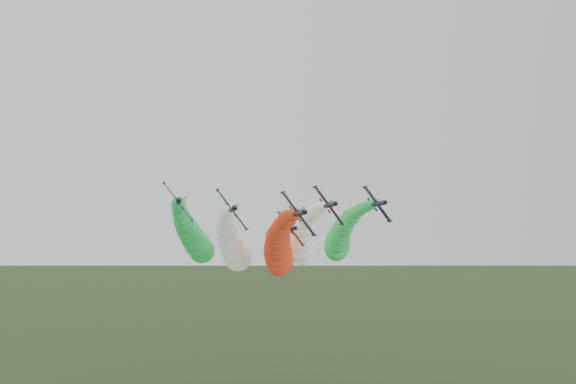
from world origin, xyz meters
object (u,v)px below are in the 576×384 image
Objects in this scene: jet_inner_left at (233,245)px; jet_inner_right at (303,240)px; jet_outer_left at (193,238)px; jet_trail at (277,254)px; jet_lead at (279,249)px; jet_outer_right at (340,237)px.

jet_inner_left is 17.61m from jet_inner_right.
jet_outer_left reaches higher than jet_inner_right.
jet_inner_right is 1.00× the size of jet_trail.
jet_inner_left reaches higher than jet_lead.
jet_inner_left is at bearing -130.94° from jet_trail.
jet_outer_left is at bearing 136.31° from jet_lead.
jet_outer_right is at bearing 14.20° from jet_inner_left.
jet_outer_left is at bearing -158.56° from jet_trail.
jet_outer_left reaches higher than jet_lead.
jet_inner_right is (8.15, 11.32, 1.98)m from jet_lead.
jet_inner_right reaches higher than jet_trail.
jet_lead is 0.99× the size of jet_inner_left.
jet_inner_right is 16.47m from jet_trail.
jet_outer_right reaches higher than jet_trail.
jet_outer_right is 1.00× the size of jet_trail.
jet_inner_left is (-9.41, 11.06, 0.78)m from jet_lead.
jet_lead is at bearing -49.62° from jet_inner_left.
jet_inner_right is 27.63m from jet_outer_left.
jet_outer_right reaches higher than jet_inner_right.
jet_inner_left reaches higher than jet_trail.
jet_inner_left is 1.01× the size of jet_inner_right.
jet_lead is 25.98m from jet_outer_left.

